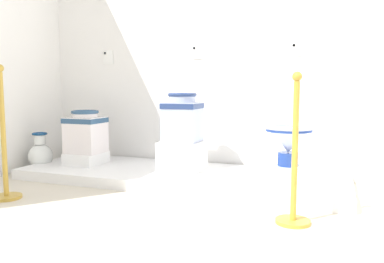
{
  "coord_description": "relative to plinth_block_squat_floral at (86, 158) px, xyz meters",
  "views": [
    {
      "loc": [
        3.16,
        -1.2,
        0.89
      ],
      "look_at": [
        1.91,
        2.17,
        0.48
      ],
      "focal_mm": 36.23,
      "sensor_mm": 36.0,
      "label": 1
    }
  ],
  "objects": [
    {
      "name": "ground_plane",
      "position": [
        1.05,
        -1.42,
        -0.17
      ],
      "size": [
        5.53,
        5.5,
        0.02
      ],
      "primitive_type": "cube",
      "color": "beige"
    },
    {
      "name": "antique_toilet_squat_floral",
      "position": [
        0.0,
        0.0,
        0.29
      ],
      "size": [
        0.36,
        0.33,
        0.44
      ],
      "color": "white",
      "rests_on": "plinth_block_squat_floral"
    },
    {
      "name": "plinth_block_rightmost",
      "position": [
        1.06,
        0.07,
        0.08
      ],
      "size": [
        0.39,
        0.4,
        0.28
      ],
      "primitive_type": "cube",
      "color": "white",
      "rests_on": "display_platform"
    },
    {
      "name": "stanchion_post_near_left",
      "position": [
        -0.03,
        -1.04,
        0.19
      ],
      "size": [
        0.24,
        0.24,
        1.07
      ],
      "color": "gold",
      "rests_on": "ground_plane"
    },
    {
      "name": "display_platform",
      "position": [
        1.05,
        -0.0,
        -0.11
      ],
      "size": [
        3.11,
        1.02,
        0.1
      ],
      "primitive_type": "cube",
      "color": "white",
      "rests_on": "ground_plane"
    },
    {
      "name": "info_placard_third",
      "position": [
        2.07,
        0.52,
        1.11
      ],
      "size": [
        0.1,
        0.01,
        0.12
      ],
      "color": "white"
    },
    {
      "name": "info_placard_first",
      "position": [
        -0.04,
        0.52,
        1.09
      ],
      "size": [
        0.13,
        0.01,
        0.16
      ],
      "color": "white"
    },
    {
      "name": "info_placard_second",
      "position": [
        1.05,
        0.52,
        1.11
      ],
      "size": [
        0.11,
        0.01,
        0.14
      ],
      "color": "white"
    },
    {
      "name": "decorative_vase_corner",
      "position": [
        -0.52,
        -0.1,
        0.02
      ],
      "size": [
        0.26,
        0.26,
        0.41
      ],
      "color": "navy",
      "rests_on": "ground_plane"
    },
    {
      "name": "antique_toilet_rightmost",
      "position": [
        1.06,
        0.07,
        0.46
      ],
      "size": [
        0.34,
        0.3,
        0.47
      ],
      "color": "#A1AECF",
      "rests_on": "plinth_block_rightmost"
    },
    {
      "name": "antique_toilet_broad_patterned",
      "position": [
        2.08,
        -0.04,
        0.29
      ],
      "size": [
        0.41,
        0.41,
        0.39
      ],
      "color": "silver",
      "rests_on": "plinth_block_broad_patterned"
    },
    {
      "name": "plinth_block_squat_floral",
      "position": [
        0.0,
        0.0,
        0.0
      ],
      "size": [
        0.33,
        0.38,
        0.12
      ],
      "primitive_type": "cube",
      "color": "white",
      "rests_on": "display_platform"
    },
    {
      "name": "plinth_block_broad_patterned",
      "position": [
        2.08,
        -0.04,
        -0.01
      ],
      "size": [
        0.28,
        0.3,
        0.09
      ],
      "primitive_type": "cube",
      "color": "white",
      "rests_on": "display_platform"
    },
    {
      "name": "wall_back",
      "position": [
        1.05,
        0.56,
        1.44
      ],
      "size": [
        3.73,
        0.06,
        3.19
      ],
      "primitive_type": "cube",
      "color": "white",
      "rests_on": "ground_plane"
    },
    {
      "name": "stanchion_post_near_right",
      "position": [
        2.21,
        -0.82,
        0.17
      ],
      "size": [
        0.23,
        0.23,
        0.99
      ],
      "color": "gold",
      "rests_on": "ground_plane"
    }
  ]
}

